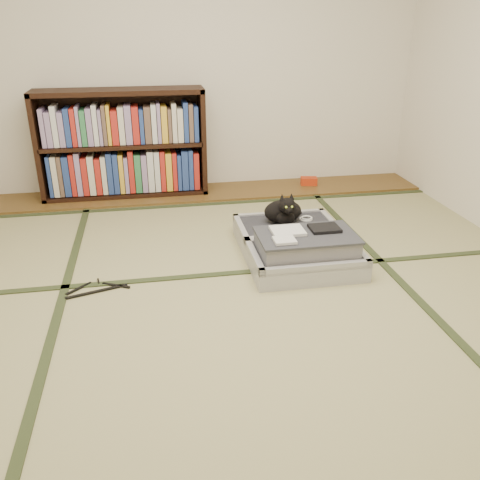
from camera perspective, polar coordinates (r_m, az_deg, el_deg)
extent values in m
plane|color=tan|center=(2.85, 0.27, -7.49)|extent=(4.50, 4.50, 0.00)
cube|color=brown|center=(4.66, -4.24, 5.33)|extent=(4.00, 0.50, 0.02)
cube|color=red|center=(4.87, 7.73, 6.58)|extent=(0.16, 0.12, 0.07)
plane|color=silver|center=(4.67, -5.07, 20.28)|extent=(4.00, 0.00, 4.00)
cube|color=#2D381E|center=(2.87, -20.04, -8.82)|extent=(0.05, 4.50, 0.01)
cube|color=#2D381E|center=(3.16, 18.46, -5.37)|extent=(0.05, 4.50, 0.01)
cube|color=#2D381E|center=(3.19, -1.05, -3.75)|extent=(4.00, 0.05, 0.01)
cube|color=#2D381E|center=(4.38, -3.80, 4.03)|extent=(4.00, 0.05, 0.01)
cube|color=black|center=(4.67, -21.60, 9.66)|extent=(0.04, 0.32, 0.91)
cube|color=black|center=(4.60, -4.26, 11.06)|extent=(0.04, 0.32, 0.91)
cube|color=black|center=(4.70, -12.52, 5.25)|extent=(1.42, 0.32, 0.04)
cube|color=black|center=(4.51, -13.54, 15.91)|extent=(1.42, 0.32, 0.04)
cube|color=black|center=(4.58, -13.01, 10.45)|extent=(1.36, 0.32, 0.03)
cube|color=black|center=(4.73, -12.95, 10.88)|extent=(1.42, 0.02, 0.91)
cube|color=gray|center=(4.62, -12.77, 7.76)|extent=(1.28, 0.23, 0.39)
cube|color=gray|center=(4.52, -13.24, 12.73)|extent=(1.28, 0.23, 0.35)
cube|color=#A6A5AA|center=(3.23, 7.33, -2.47)|extent=(0.69, 0.46, 0.12)
cube|color=#313038|center=(3.22, 7.36, -1.96)|extent=(0.62, 0.39, 0.09)
cube|color=#A6A5AA|center=(3.02, 8.57, -3.11)|extent=(0.69, 0.04, 0.05)
cube|color=#A6A5AA|center=(3.39, 6.34, 0.08)|extent=(0.69, 0.04, 0.05)
cube|color=#A6A5AA|center=(3.13, 1.64, -1.90)|extent=(0.04, 0.46, 0.05)
cube|color=#A6A5AA|center=(3.31, 12.81, -0.97)|extent=(0.04, 0.46, 0.05)
cube|color=#A6A5AA|center=(3.63, 5.21, 0.70)|extent=(0.69, 0.46, 0.12)
cube|color=#313038|center=(3.62, 5.23, 1.16)|extent=(0.62, 0.39, 0.09)
cube|color=#A6A5AA|center=(3.42, 6.17, 0.32)|extent=(0.69, 0.04, 0.05)
cube|color=#A6A5AA|center=(3.80, 4.41, 2.84)|extent=(0.69, 0.04, 0.05)
cube|color=#A6A5AA|center=(3.54, 0.12, 1.29)|extent=(0.04, 0.46, 0.05)
cube|color=#A6A5AA|center=(3.71, 10.14, 1.97)|extent=(0.04, 0.46, 0.05)
cylinder|color=black|center=(3.40, 6.26, 0.27)|extent=(0.62, 0.02, 0.02)
cube|color=gray|center=(3.18, 7.44, -0.60)|extent=(0.59, 0.36, 0.12)
cube|color=#3B3C44|center=(3.16, 7.50, 0.54)|extent=(0.61, 0.38, 0.01)
cube|color=silver|center=(3.16, 5.36, 1.04)|extent=(0.20, 0.17, 0.02)
cube|color=black|center=(3.23, 9.47, 1.32)|extent=(0.18, 0.15, 0.02)
cube|color=silver|center=(3.02, 5.03, -0.03)|extent=(0.13, 0.11, 0.02)
cube|color=white|center=(2.99, 4.84, -4.53)|extent=(0.06, 0.01, 0.04)
cube|color=white|center=(3.02, 6.87, -4.54)|extent=(0.05, 0.01, 0.03)
cube|color=orange|center=(3.12, 12.59, -3.77)|extent=(0.05, 0.01, 0.03)
cube|color=#197F33|center=(3.09, 11.51, -3.59)|extent=(0.04, 0.01, 0.03)
ellipsoid|color=black|center=(3.61, 4.83, 3.21)|extent=(0.27, 0.18, 0.17)
ellipsoid|color=black|center=(3.55, 5.14, 2.49)|extent=(0.13, 0.10, 0.10)
ellipsoid|color=black|center=(3.49, 5.32, 3.88)|extent=(0.11, 0.11, 0.11)
sphere|color=black|center=(3.45, 5.51, 3.34)|extent=(0.05, 0.05, 0.05)
cone|color=black|center=(3.48, 4.74, 4.81)|extent=(0.04, 0.05, 0.05)
cone|color=black|center=(3.49, 5.80, 4.87)|extent=(0.04, 0.05, 0.05)
sphere|color=#A5BF33|center=(3.44, 5.21, 3.69)|extent=(0.02, 0.02, 0.02)
sphere|color=#A5BF33|center=(3.45, 5.86, 3.73)|extent=(0.02, 0.02, 0.02)
cylinder|color=black|center=(3.73, 5.85, 2.87)|extent=(0.16, 0.10, 0.03)
torus|color=white|center=(3.70, 7.41, 2.35)|extent=(0.10, 0.10, 0.01)
torus|color=white|center=(3.70, 7.51, 2.49)|extent=(0.08, 0.08, 0.01)
cube|color=black|center=(3.10, -15.78, -5.57)|extent=(0.35, 0.12, 0.01)
cube|color=black|center=(3.16, -17.67, -5.21)|extent=(0.14, 0.13, 0.01)
cube|color=black|center=(3.13, -13.74, -4.97)|extent=(0.17, 0.09, 0.01)
cylinder|color=black|center=(3.21, -15.62, -4.48)|extent=(0.02, 0.06, 0.01)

